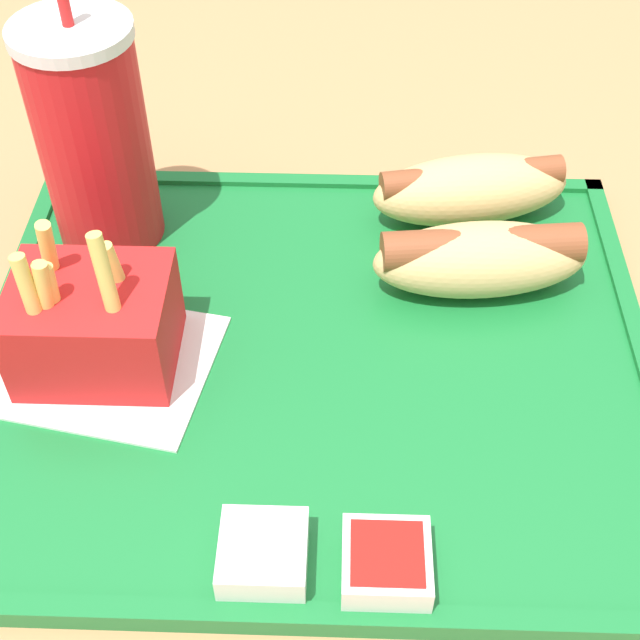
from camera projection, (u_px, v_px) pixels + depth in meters
dining_table at (336, 623)px, 0.85m from camera, size 1.17×1.02×0.77m
food_tray at (320, 358)px, 0.56m from camera, size 0.42×0.36×0.01m
paper_napkin at (112, 364)px, 0.55m from camera, size 0.15×0.13×0.00m
soda_cup at (98, 138)px, 0.58m from camera, size 0.08×0.08×0.19m
hot_dog_far at (475, 188)px, 0.63m from camera, size 0.15×0.08×0.05m
hot_dog_near at (485, 257)px, 0.58m from camera, size 0.15×0.07×0.05m
fries_carton at (98, 324)px, 0.53m from camera, size 0.09×0.07×0.11m
sauce_cup_mayo at (270, 554)px, 0.45m from camera, size 0.04×0.04×0.02m
sauce_cup_ketchup at (393, 564)px, 0.44m from camera, size 0.04×0.04×0.02m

